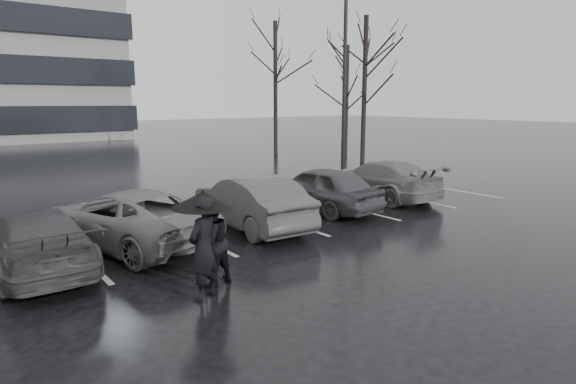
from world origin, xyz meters
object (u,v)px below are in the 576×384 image
(tree_east, at_px, (364,91))
(tree_ne, at_px, (346,101))
(pedestrian_left, at_px, (203,249))
(car_west_b, at_px, (127,218))
(pedestrian_right, at_px, (211,242))
(car_east, at_px, (380,180))
(car_main, at_px, (320,188))
(car_west_c, at_px, (35,241))
(lamp_post, at_px, (344,76))
(car_west_a, at_px, (251,202))
(tree_north, at_px, (275,89))

(tree_east, bearing_deg, tree_ne, 57.99)
(pedestrian_left, bearing_deg, car_west_b, -116.98)
(pedestrian_right, bearing_deg, car_east, -170.94)
(tree_east, bearing_deg, pedestrian_left, -143.73)
(pedestrian_left, height_order, tree_east, tree_east)
(car_main, relative_size, tree_east, 0.53)
(tree_ne, bearing_deg, car_west_c, -149.12)
(lamp_post, bearing_deg, tree_ne, 45.44)
(car_west_a, xyz_separation_m, tree_ne, (15.06, 12.00, 2.77))
(car_main, xyz_separation_m, lamp_post, (6.06, 5.35, 3.91))
(car_east, xyz_separation_m, pedestrian_left, (-9.24, -4.30, 0.23))
(tree_east, xyz_separation_m, tree_north, (-1.00, 7.00, 0.25))
(car_west_c, relative_size, tree_north, 0.52)
(car_east, height_order, pedestrian_left, pedestrian_left)
(lamp_post, distance_m, tree_ne, 8.72)
(car_west_b, distance_m, pedestrian_left, 4.08)
(car_main, bearing_deg, tree_north, -128.08)
(car_main, relative_size, car_west_c, 0.96)
(car_west_a, bearing_deg, tree_ne, -138.39)
(tree_north, bearing_deg, car_east, -111.42)
(car_east, bearing_deg, lamp_post, -118.67)
(tree_east, height_order, tree_north, tree_north)
(pedestrian_right, height_order, lamp_post, lamp_post)
(car_west_b, relative_size, pedestrian_left, 2.67)
(car_east, distance_m, pedestrian_right, 9.62)
(car_east, relative_size, tree_east, 0.59)
(car_west_b, bearing_deg, car_west_a, 156.47)
(tree_ne, bearing_deg, car_east, -128.82)
(car_west_a, distance_m, tree_east, 15.24)
(car_main, xyz_separation_m, tree_north, (8.62, 14.51, 3.53))
(car_main, distance_m, lamp_post, 8.98)
(tree_north, bearing_deg, tree_east, -81.87)
(car_west_b, distance_m, car_west_c, 2.24)
(car_west_a, distance_m, tree_north, 19.26)
(car_west_a, height_order, tree_ne, tree_ne)
(car_west_b, bearing_deg, car_west_c, 1.67)
(car_west_b, relative_size, car_east, 1.04)
(car_main, height_order, lamp_post, lamp_post)
(tree_east, bearing_deg, car_west_a, -147.49)
(car_east, bearing_deg, tree_east, -130.18)
(car_main, height_order, tree_ne, tree_ne)
(car_west_a, distance_m, car_east, 5.97)
(car_west_c, height_order, tree_ne, tree_ne)
(car_east, relative_size, lamp_post, 0.47)
(car_west_a, bearing_deg, lamp_post, -143.94)
(car_west_b, bearing_deg, car_main, 164.47)
(car_west_a, xyz_separation_m, tree_north, (11.56, 15.00, 3.52))
(car_west_c, distance_m, pedestrian_right, 3.85)
(car_main, distance_m, car_west_a, 2.97)
(car_west_a, xyz_separation_m, pedestrian_right, (-2.90, -3.15, 0.12))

